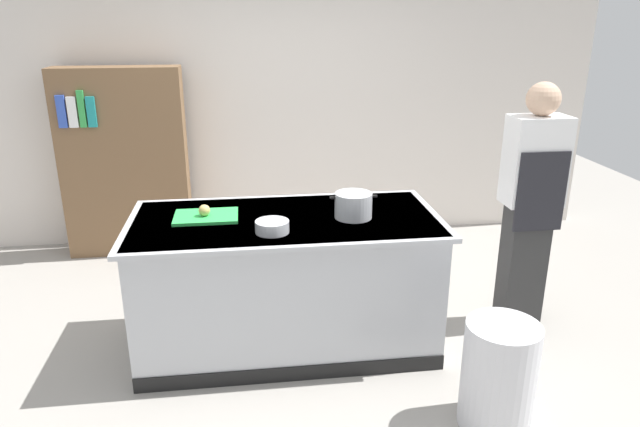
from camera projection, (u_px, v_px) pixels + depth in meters
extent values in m
plane|color=#9E9991|center=(288.00, 341.00, 3.94)|extent=(10.00, 10.00, 0.00)
cube|color=silver|center=(268.00, 84.00, 5.41)|extent=(6.40, 0.12, 3.00)
cube|color=#B7BABF|center=(287.00, 282.00, 3.79)|extent=(1.90, 0.90, 0.90)
cube|color=#B7BABF|center=(285.00, 220.00, 3.65)|extent=(1.98, 0.98, 0.03)
cube|color=black|center=(293.00, 374.00, 3.50)|extent=(1.90, 0.01, 0.10)
cube|color=green|center=(206.00, 216.00, 3.64)|extent=(0.40, 0.28, 0.02)
sphere|color=tan|center=(204.00, 210.00, 3.61)|extent=(0.07, 0.07, 0.07)
cylinder|color=#B7BABF|center=(353.00, 205.00, 3.63)|extent=(0.24, 0.24, 0.16)
cube|color=black|center=(333.00, 198.00, 3.59)|extent=(0.04, 0.02, 0.01)
cube|color=black|center=(374.00, 196.00, 3.62)|extent=(0.04, 0.02, 0.01)
cylinder|color=#B7BABF|center=(272.00, 227.00, 3.39)|extent=(0.20, 0.20, 0.07)
cylinder|color=silver|center=(499.00, 375.00, 3.06)|extent=(0.39, 0.39, 0.61)
cube|color=#2F2F2F|center=(522.00, 264.00, 4.07)|extent=(0.28, 0.20, 0.90)
cube|color=white|center=(536.00, 161.00, 3.82)|extent=(0.38, 0.24, 0.60)
sphere|color=#D3AA8C|center=(543.00, 99.00, 3.68)|extent=(0.22, 0.22, 0.22)
cube|color=#232328|center=(541.00, 192.00, 3.76)|extent=(0.34, 0.02, 0.54)
cube|color=brown|center=(125.00, 163.00, 5.18)|extent=(1.10, 0.28, 1.70)
cube|color=#3351B7|center=(61.00, 112.00, 4.81)|extent=(0.07, 0.03, 0.27)
cube|color=white|center=(72.00, 112.00, 4.82)|extent=(0.08, 0.03, 0.26)
cube|color=green|center=(82.00, 109.00, 4.82)|extent=(0.05, 0.03, 0.31)
cube|color=teal|center=(91.00, 112.00, 4.84)|extent=(0.07, 0.03, 0.26)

